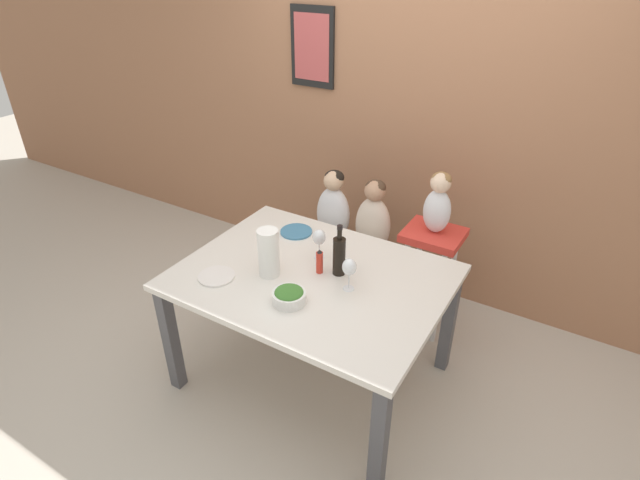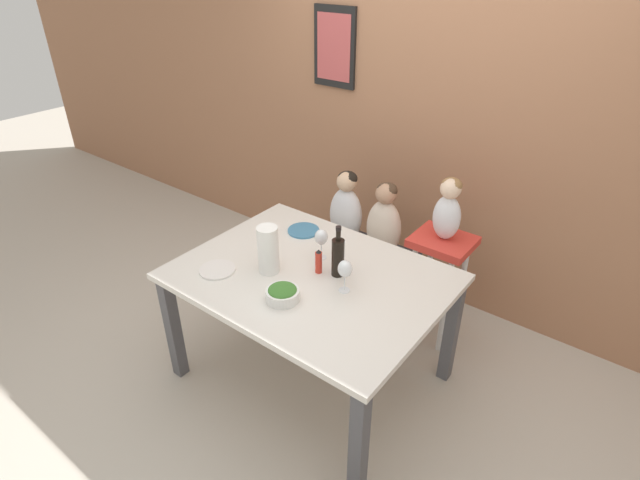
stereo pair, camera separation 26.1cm
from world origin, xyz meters
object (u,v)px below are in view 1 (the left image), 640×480
at_px(chair_right_highchair, 431,254).
at_px(salad_bowl_large, 289,296).
at_px(wine_bottle, 339,255).
at_px(chair_far_center, 371,260).
at_px(dinner_plate_back_left, 296,232).
at_px(person_child_center, 373,218).
at_px(wine_glass_far, 319,238).
at_px(chair_far_left, 333,248).
at_px(wine_glass_near, 349,268).
at_px(person_child_left, 333,208).
at_px(person_baby_right, 438,201).
at_px(dinner_plate_front_left, 217,276).
at_px(paper_towel_roll, 269,253).

height_order(chair_right_highchair, salad_bowl_large, salad_bowl_large).
height_order(wine_bottle, salad_bowl_large, wine_bottle).
distance_m(chair_far_center, dinner_plate_back_left, 0.67).
height_order(person_child_center, wine_glass_far, person_child_center).
distance_m(chair_far_left, wine_glass_far, 0.85).
bearing_deg(chair_far_left, wine_glass_near, -55.57).
xyz_separation_m(chair_right_highchair, person_child_left, (-0.73, 0.00, 0.15)).
distance_m(person_baby_right, wine_glass_far, 0.79).
xyz_separation_m(person_child_center, wine_bottle, (0.14, -0.72, 0.15)).
bearing_deg(wine_bottle, person_child_center, 100.71).
bearing_deg(person_child_center, wine_bottle, -79.29).
xyz_separation_m(chair_far_center, salad_bowl_large, (0.05, -1.07, 0.40)).
relative_size(chair_right_highchair, dinner_plate_back_left, 3.77).
xyz_separation_m(person_child_left, wine_glass_near, (0.56, -0.82, 0.16)).
distance_m(wine_glass_far, dinner_plate_front_left, 0.61).
relative_size(person_child_center, wine_bottle, 1.78).
height_order(chair_far_center, dinner_plate_front_left, dinner_plate_front_left).
xyz_separation_m(wine_glass_near, wine_glass_far, (-0.29, 0.18, 0.00)).
relative_size(person_baby_right, salad_bowl_large, 2.31).
relative_size(salad_bowl_large, dinner_plate_front_left, 0.86).
distance_m(wine_bottle, dinner_plate_front_left, 0.68).
xyz_separation_m(person_baby_right, paper_towel_roll, (-0.61, -0.92, -0.08)).
xyz_separation_m(person_child_left, wine_glass_far, (0.27, -0.64, 0.16)).
height_order(person_child_left, wine_glass_near, person_child_left).
distance_m(person_child_left, person_child_center, 0.31).
xyz_separation_m(paper_towel_roll, dinner_plate_back_left, (-0.13, 0.46, -0.13)).
bearing_deg(person_child_left, chair_far_left, -90.00).
xyz_separation_m(chair_far_center, chair_right_highchair, (0.42, 0.00, 0.19)).
height_order(person_child_center, salad_bowl_large, person_child_center).
height_order(chair_far_left, chair_far_center, same).
height_order(person_baby_right, paper_towel_roll, person_baby_right).
height_order(chair_far_center, salad_bowl_large, salad_bowl_large).
bearing_deg(wine_bottle, person_child_left, 121.77).
bearing_deg(wine_glass_far, chair_far_center, 86.56).
bearing_deg(person_baby_right, dinner_plate_back_left, -147.93).
bearing_deg(wine_glass_near, wine_bottle, 139.29).
relative_size(paper_towel_roll, wine_glass_near, 1.49).
relative_size(paper_towel_roll, dinner_plate_front_left, 1.37).
xyz_separation_m(person_child_center, paper_towel_roll, (-0.19, -0.92, 0.16)).
relative_size(chair_far_center, dinner_plate_back_left, 2.35).
bearing_deg(salad_bowl_large, chair_right_highchair, 70.57).
height_order(person_child_left, person_baby_right, person_baby_right).
relative_size(chair_far_left, chair_right_highchair, 0.62).
height_order(chair_far_left, chair_right_highchair, chair_right_highchair).
bearing_deg(wine_glass_near, salad_bowl_large, -128.78).
xyz_separation_m(wine_bottle, dinner_plate_front_left, (-0.55, -0.38, -0.11)).
bearing_deg(chair_far_center, salad_bowl_large, -87.49).
relative_size(chair_far_left, chair_far_center, 1.00).
relative_size(wine_bottle, dinner_plate_front_left, 1.50).
distance_m(person_baby_right, dinner_plate_front_left, 1.40).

